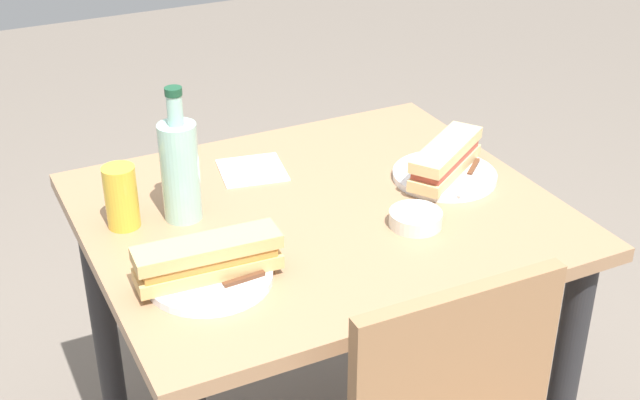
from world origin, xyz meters
TOP-DOWN VIEW (x-y plane):
  - dining_table at (0.00, 0.00)m, footprint 0.93×0.80m
  - plate_near at (0.29, 0.15)m, footprint 0.23×0.23m
  - baguette_sandwich_near at (0.29, 0.15)m, footprint 0.26×0.08m
  - knife_near at (0.28, 0.20)m, footprint 0.18×0.02m
  - plate_far at (-0.30, 0.00)m, footprint 0.23×0.23m
  - baguette_sandwich_far at (-0.30, 0.00)m, footprint 0.24×0.19m
  - knife_far at (-0.34, 0.04)m, footprint 0.14×0.13m
  - water_bottle at (0.26, -0.09)m, footprint 0.08×0.08m
  - beer_glass at (0.38, -0.11)m, footprint 0.06×0.06m
  - olive_bowl at (-0.14, 0.14)m, footprint 0.10×0.10m
  - paper_napkin at (0.06, -0.22)m, footprint 0.16×0.16m

SIDE VIEW (x-z plane):
  - dining_table at x=0.00m, z-range 0.24..0.99m
  - paper_napkin at x=0.06m, z-range 0.75..0.75m
  - plate_near at x=0.29m, z-range 0.75..0.77m
  - plate_far at x=-0.30m, z-range 0.75..0.77m
  - olive_bowl at x=-0.14m, z-range 0.75..0.78m
  - knife_near at x=0.28m, z-range 0.76..0.77m
  - knife_far at x=-0.34m, z-range 0.76..0.77m
  - baguette_sandwich_near at x=0.29m, z-range 0.77..0.83m
  - baguette_sandwich_far at x=-0.30m, z-range 0.77..0.83m
  - beer_glass at x=0.38m, z-range 0.75..0.88m
  - water_bottle at x=0.26m, z-range 0.72..1.00m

